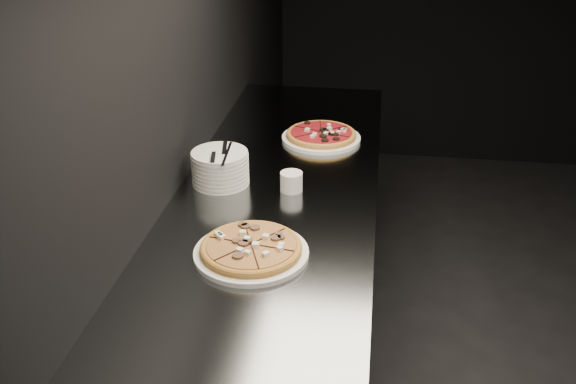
# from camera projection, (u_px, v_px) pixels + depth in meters

# --- Properties ---
(wall_left) EXTENTS (0.02, 5.00, 2.80)m
(wall_left) POSITION_uv_depth(u_px,v_px,m) (175.00, 56.00, 2.27)
(wall_left) COLOR black
(wall_left) RESTS_ON floor
(counter) EXTENTS (0.74, 2.44, 0.92)m
(counter) POSITION_uv_depth(u_px,v_px,m) (280.00, 284.00, 2.64)
(counter) COLOR slate
(counter) RESTS_ON floor
(pizza_mushroom) EXTENTS (0.36, 0.36, 0.04)m
(pizza_mushroom) POSITION_uv_depth(u_px,v_px,m) (251.00, 249.00, 1.98)
(pizza_mushroom) COLOR white
(pizza_mushroom) RESTS_ON counter
(pizza_tomato) EXTENTS (0.40, 0.40, 0.04)m
(pizza_tomato) POSITION_uv_depth(u_px,v_px,m) (321.00, 135.00, 2.82)
(pizza_tomato) COLOR white
(pizza_tomato) RESTS_ON counter
(plate_stack) EXTENTS (0.21, 0.21, 0.13)m
(plate_stack) POSITION_uv_depth(u_px,v_px,m) (220.00, 168.00, 2.42)
(plate_stack) COLOR white
(plate_stack) RESTS_ON counter
(cutlery) EXTENTS (0.07, 0.23, 0.01)m
(cutlery) POSITION_uv_depth(u_px,v_px,m) (221.00, 153.00, 2.37)
(cutlery) COLOR #ADAFB4
(cutlery) RESTS_ON plate_stack
(ramekin) EXTENTS (0.08, 0.08, 0.07)m
(ramekin) POSITION_uv_depth(u_px,v_px,m) (291.00, 181.00, 2.37)
(ramekin) COLOR silver
(ramekin) RESTS_ON counter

